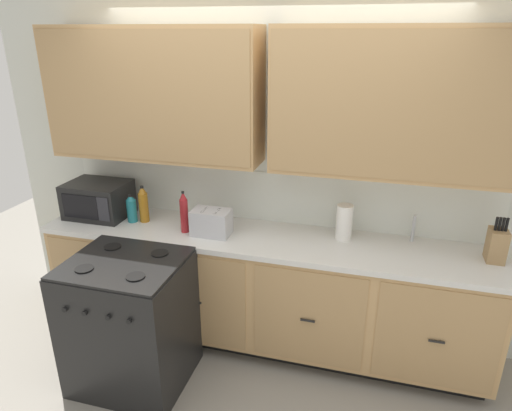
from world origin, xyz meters
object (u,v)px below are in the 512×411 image
object	(u,v)px
bottle_teal	(132,208)
paper_towel_roll	(344,222)
microwave	(98,199)
knife_block	(497,245)
bottle_amber	(143,204)
stove_range	(131,322)
bottle_red	(184,212)
toaster	(211,222)

from	to	relation	value
bottle_teal	paper_towel_roll	bearing A→B (deg)	4.44
microwave	knife_block	xyz separation A→B (m)	(2.94, 0.02, -0.02)
microwave	bottle_amber	world-z (taller)	bottle_amber
stove_range	microwave	size ratio (longest dim) A/B	1.98
stove_range	bottle_teal	world-z (taller)	bottle_teal
microwave	bottle_red	distance (m)	0.81
toaster	bottle_teal	xyz separation A→B (m)	(-0.69, 0.06, 0.01)
paper_towel_roll	knife_block	bearing A→B (deg)	-4.23
knife_block	toaster	bearing A→B (deg)	-176.73
stove_range	knife_block	size ratio (longest dim) A/B	3.06
microwave	bottle_teal	bearing A→B (deg)	-6.83
knife_block	bottle_teal	distance (m)	2.62
bottle_teal	toaster	bearing A→B (deg)	-4.72
bottle_red	microwave	bearing A→B (deg)	172.35
toaster	bottle_red	distance (m)	0.22
stove_range	bottle_amber	bearing A→B (deg)	106.83
microwave	toaster	bearing A→B (deg)	-5.39
knife_block	bottle_teal	size ratio (longest dim) A/B	1.38
microwave	toaster	distance (m)	1.01
bottle_amber	microwave	bearing A→B (deg)	178.64
knife_block	bottle_teal	xyz separation A→B (m)	(-2.62, -0.05, -0.01)
stove_range	knife_block	distance (m)	2.49
stove_range	bottle_amber	xyz separation A→B (m)	(-0.20, 0.65, 0.61)
stove_range	bottle_amber	world-z (taller)	bottle_amber
knife_block	bottle_amber	world-z (taller)	knife_block
microwave	toaster	size ratio (longest dim) A/B	1.71
microwave	paper_towel_roll	bearing A→B (deg)	2.60
microwave	knife_block	bearing A→B (deg)	0.30
stove_range	bottle_teal	size ratio (longest dim) A/B	4.22
stove_range	microwave	world-z (taller)	microwave
microwave	bottle_amber	xyz separation A→B (m)	(0.41, -0.01, 0.00)
bottle_amber	bottle_teal	distance (m)	0.10
toaster	bottle_teal	bearing A→B (deg)	175.28
toaster	bottle_red	size ratio (longest dim) A/B	0.87
paper_towel_roll	bottle_amber	xyz separation A→B (m)	(-1.54, -0.10, 0.01)
microwave	bottle_red	size ratio (longest dim) A/B	1.49
bottle_red	bottle_teal	distance (m)	0.49
toaster	bottle_amber	xyz separation A→B (m)	(-0.60, 0.09, 0.05)
microwave	stove_range	bearing A→B (deg)	-47.43
bottle_red	bottle_teal	world-z (taller)	bottle_red
toaster	bottle_teal	size ratio (longest dim) A/B	1.24
bottle_teal	knife_block	bearing A→B (deg)	1.18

